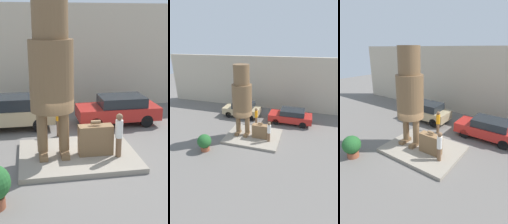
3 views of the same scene
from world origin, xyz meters
The scene contains 10 objects.
ground_plane centered at (0.00, 0.00, 0.00)m, with size 60.00×60.00×0.00m, color slate.
pedestal centered at (0.00, 0.00, 0.10)m, with size 4.63×3.64×0.20m.
building_backdrop centered at (0.00, 7.75, 3.14)m, with size 28.00×0.60×6.27m.
statue_figure centered at (-0.97, -0.02, 3.73)m, with size 1.64×1.64×6.05m.
giant_suitcase centered at (0.67, -0.20, 0.80)m, with size 1.35×0.52×1.41m.
tourist centered at (1.50, -0.58, 1.15)m, with size 0.30×0.30×1.75m.
parked_car_tan centered at (-2.55, 4.12, 0.88)m, with size 4.03×1.89×1.66m.
parked_car_red centered at (2.81, 3.87, 0.80)m, with size 4.27×1.87×1.50m.
planter_pot centered at (-2.98, -3.01, 0.74)m, with size 1.06×1.06×1.35m.
worker_hivis centered at (-0.49, 2.55, 0.96)m, with size 0.30×0.30×1.75m.
Camera 2 is at (3.99, -12.88, 7.87)m, focal length 28.00 mm.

